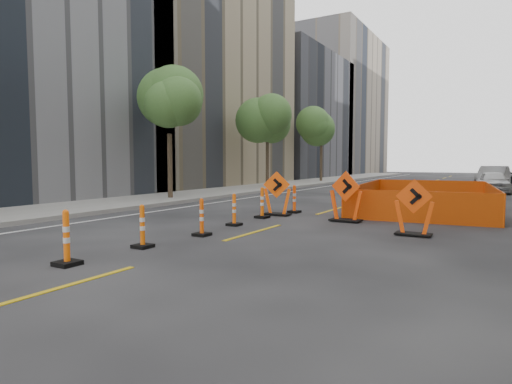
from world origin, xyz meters
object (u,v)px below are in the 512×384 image
Objects in this scene: parked_car_far at (499,176)px; chevron_sign_right at (414,208)px; channelizer_7 at (294,199)px; parked_car_mid at (493,177)px; channelizer_2 at (66,238)px; parked_car_near at (494,182)px; channelizer_4 at (202,217)px; channelizer_5 at (234,210)px; channelizer_6 at (262,203)px; chevron_sign_left at (277,193)px; chevron_sign_center at (346,196)px; channelizer_3 at (142,226)px.

chevron_sign_right is at bearing -113.04° from parked_car_far.
channelizer_7 is 21.12m from parked_car_mid.
parked_car_near reaches higher than channelizer_2.
channelizer_4 is 1.01× the size of channelizer_5.
channelizer_6 is 1.01× the size of channelizer_7.
channelizer_2 is 9.59m from channelizer_7.
channelizer_7 is 28.16m from parked_car_far.
channelizer_2 is at bearing -93.85° from channelizer_4.
channelizer_7 is (0.22, 3.83, 0.04)m from channelizer_5.
channelizer_5 is 0.92× the size of channelizer_6.
parked_car_mid is at bearing 77.80° from chevron_sign_right.
parked_car_far is at bearing 79.12° from channelizer_4.
chevron_sign_right reaches higher than channelizer_7.
parked_car_near is (1.43, 18.12, -0.08)m from chevron_sign_right.
chevron_sign_left reaches higher than channelizer_2.
chevron_sign_right reaches higher than channelizer_5.
parked_car_near is at bearing 67.60° from channelizer_7.
channelizer_6 is at bearing -99.47° from channelizer_7.
parked_car_near is at bearing 75.29° from channelizer_2.
chevron_sign_center is at bearing -117.92° from parked_car_far.
channelizer_7 is (-0.02, 5.75, 0.03)m from channelizer_4.
channelizer_5 is (0.02, 5.75, -0.04)m from channelizer_2.
channelizer_3 is 0.66× the size of chevron_sign_right.
channelizer_5 is 24.87m from parked_car_mid.
channelizer_7 is 0.70× the size of chevron_sign_right.
parked_car_near reaches higher than channelizer_3.
channelizer_6 is 0.71× the size of chevron_sign_right.
channelizer_4 is at bearing -89.80° from channelizer_7.
chevron_sign_center is (2.78, 0.62, 0.29)m from channelizer_6.
channelizer_4 is at bearing -84.93° from channelizer_6.
channelizer_4 is at bearing -120.99° from parked_car_far.
chevron_sign_right is at bearing -102.59° from parked_car_near.
parked_car_near is (6.49, 19.05, 0.18)m from channelizer_5.
parked_car_far is (6.59, 35.09, 0.19)m from channelizer_3.
chevron_sign_right is (5.06, 0.93, 0.26)m from channelizer_5.
parked_car_far is at bearing 76.87° from channelizer_7.
channelizer_2 is 1.01× the size of channelizer_7.
channelizer_6 is 0.67× the size of chevron_sign_left.
channelizer_3 is 0.25× the size of parked_car_near.
channelizer_4 is 3.85m from channelizer_6.
parked_car_near reaches higher than channelizer_7.
chevron_sign_center is 28.99m from parked_car_far.
chevron_sign_left reaches higher than parked_car_near.
chevron_sign_center is 0.34× the size of parked_car_mid.
chevron_sign_left is 5.41m from chevron_sign_right.
channelizer_7 is (0.24, 9.59, -0.01)m from channelizer_2.
channelizer_6 reaches higher than channelizer_7.
parked_car_mid reaches higher than channelizer_5.
parked_car_near is (6.59, 17.14, 0.14)m from channelizer_6.
channelizer_7 is at bearing 160.93° from chevron_sign_center.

